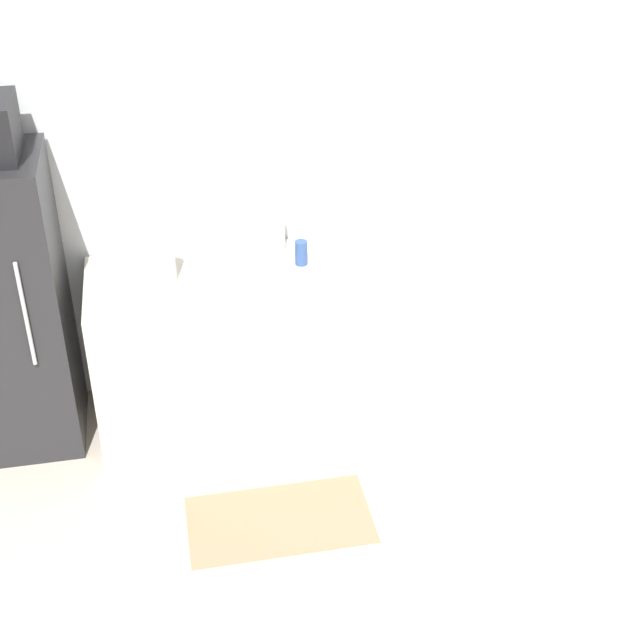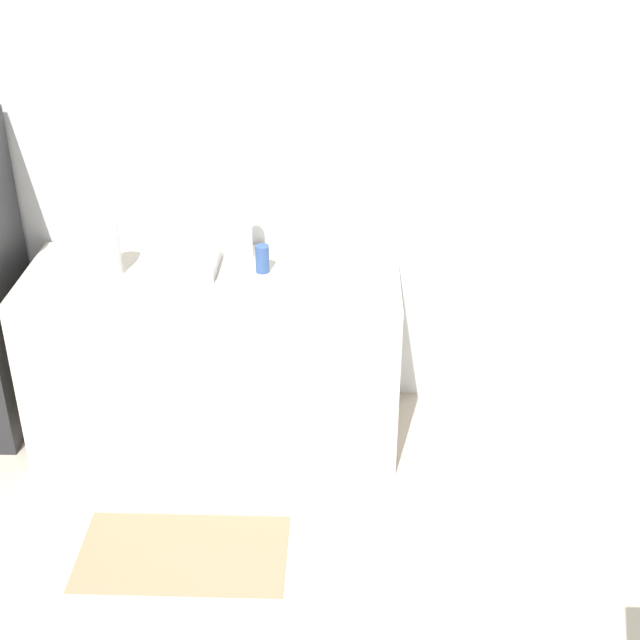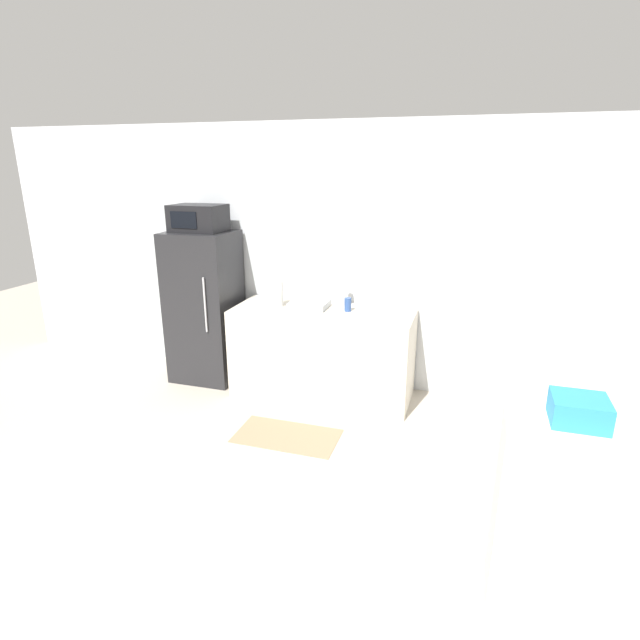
# 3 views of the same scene
# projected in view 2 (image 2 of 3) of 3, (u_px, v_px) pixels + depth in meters

# --- Properties ---
(wall_back) EXTENTS (8.00, 0.06, 2.60)m
(wall_back) POSITION_uv_depth(u_px,v_px,m) (256.00, 157.00, 4.21)
(wall_back) COLOR silver
(wall_back) RESTS_ON ground_plane
(counter) EXTENTS (1.73, 0.68, 0.87)m
(counter) POSITION_uv_depth(u_px,v_px,m) (216.00, 356.00, 4.29)
(counter) COLOR beige
(counter) RESTS_ON ground_plane
(sink_basin) EXTENTS (0.36, 0.29, 0.06)m
(sink_basin) POSITION_uv_depth(u_px,v_px,m) (179.00, 263.00, 4.12)
(sink_basin) COLOR #9EA3A8
(sink_basin) RESTS_ON counter
(bottle_tall) EXTENTS (0.06, 0.06, 0.29)m
(bottle_tall) POSITION_uv_depth(u_px,v_px,m) (245.00, 230.00, 4.17)
(bottle_tall) COLOR silver
(bottle_tall) RESTS_ON counter
(bottle_short) EXTENTS (0.07, 0.07, 0.13)m
(bottle_short) POSITION_uv_depth(u_px,v_px,m) (262.00, 259.00, 4.08)
(bottle_short) COLOR #2D4C8C
(bottle_short) RESTS_ON counter
(paper_towel_roll) EXTENTS (0.12, 0.12, 0.26)m
(paper_towel_roll) POSITION_uv_depth(u_px,v_px,m) (107.00, 248.00, 4.02)
(paper_towel_roll) COLOR white
(paper_towel_roll) RESTS_ON counter
(kitchen_rug) EXTENTS (0.87, 0.48, 0.01)m
(kitchen_rug) POSITION_uv_depth(u_px,v_px,m) (183.00, 553.00, 3.73)
(kitchen_rug) COLOR #937A5B
(kitchen_rug) RESTS_ON ground_plane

